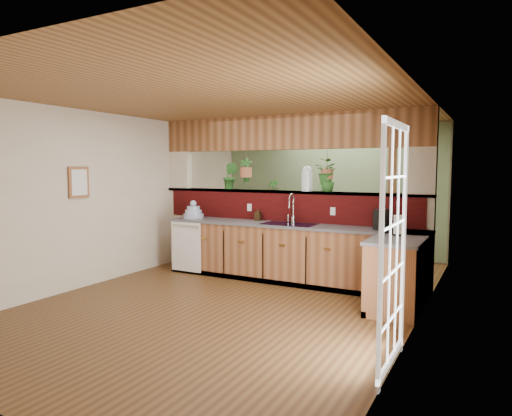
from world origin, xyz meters
The scene contains 28 objects.
ground centered at (0.00, 0.00, 0.00)m, with size 4.60×7.00×0.01m, color #4E3118.
ceiling centered at (0.00, 0.00, 2.60)m, with size 4.60×7.00×0.01m, color brown.
wall_back centered at (0.00, 3.50, 1.30)m, with size 4.60×0.02×2.60m, color beige.
wall_left centered at (-2.30, 0.00, 1.30)m, with size 0.02×7.00×2.60m, color beige.
wall_right centered at (2.30, 0.00, 1.30)m, with size 0.02×7.00×2.60m, color beige.
pass_through_partition centered at (0.03, 1.35, 1.19)m, with size 4.60×0.21×2.60m.
pass_through_ledge centered at (0.00, 1.35, 1.37)m, with size 4.60×0.21×0.04m, color brown.
header_beam centered at (0.00, 1.35, 2.33)m, with size 4.60×0.15×0.55m, color brown.
sage_backwall centered at (0.00, 3.48, 1.30)m, with size 4.55×0.02×2.55m, color #5C734E.
countertop centered at (0.84, 0.87, 0.45)m, with size 4.14×1.52×0.90m.
dishwasher centered at (-1.48, 0.66, 0.46)m, with size 0.58×0.03×0.82m.
navy_sink centered at (0.25, 0.98, 0.82)m, with size 0.82×0.50×0.18m.
french_door centered at (2.27, -1.30, 1.05)m, with size 0.06×1.02×2.16m, color white.
framed_print centered at (-2.27, -0.80, 1.55)m, with size 0.04×0.35×0.45m.
faucet centered at (0.23, 1.13, 1.15)m, with size 0.20×0.20×0.46m.
dish_stack centered at (-1.54, 0.96, 0.99)m, with size 0.35×0.35×0.30m.
soap_dispenser centered at (-0.38, 1.15, 1.01)m, with size 0.10×0.10×0.21m, color #372614.
coffee_maker centered at (1.65, 1.02, 1.03)m, with size 0.15×0.26×0.28m.
paper_towel centered at (1.95, 0.56, 1.03)m, with size 0.13×0.13×0.28m.
glass_jar centered at (0.39, 1.35, 1.59)m, with size 0.18×0.18×0.40m.
ledge_plant_left centered at (-1.03, 1.35, 1.62)m, with size 0.25×0.20×0.46m, color #22561E.
ledge_plant_right centered at (0.73, 1.35, 1.58)m, with size 0.21×0.21×0.37m, color #22561E.
hanging_plant_a centered at (-0.72, 1.35, 1.85)m, with size 0.26×0.21×0.54m.
hanging_plant_b centered at (0.72, 1.35, 1.88)m, with size 0.44×0.41×0.51m.
shelving_console centered at (-0.54, 3.25, 0.50)m, with size 1.67×0.45×1.12m, color black.
shelf_plant_a centered at (-1.12, 3.25, 1.29)m, with size 0.25×0.17×0.47m, color #22561E.
shelf_plant_b centered at (-0.02, 3.25, 1.27)m, with size 0.24×0.24×0.43m, color #22561E.
floor_plant centered at (0.66, 2.67, 0.38)m, with size 0.69×0.60×0.77m, color #22561E.
Camera 1 is at (3.08, -5.38, 1.76)m, focal length 32.00 mm.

